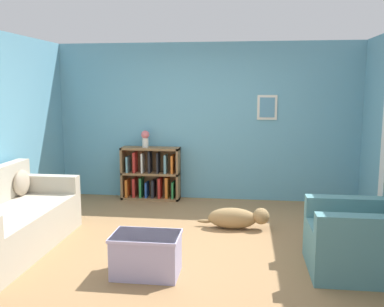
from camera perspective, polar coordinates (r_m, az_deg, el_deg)
name	(u,v)px	position (r m, az deg, el deg)	size (l,w,h in m)	color
ground_plane	(188,245)	(5.26, -0.57, -12.06)	(14.00, 14.00, 0.00)	#997047
wall_back	(206,122)	(7.17, 1.90, 4.24)	(5.60, 0.13, 2.60)	#609EB7
couch	(6,223)	(5.42, -23.55, -8.45)	(0.87, 2.02, 0.91)	#B7AD99
bookshelf	(151,175)	(7.25, -5.50, -2.84)	(0.98, 0.29, 0.88)	olive
recliner_chair	(366,238)	(4.75, 22.23, -10.40)	(1.01, 0.87, 1.04)	slate
coffee_table	(146,253)	(4.43, -6.12, -13.10)	(0.68, 0.45, 0.43)	#ADA3CC
dog	(237,218)	(5.80, 6.05, -8.53)	(0.97, 0.25, 0.29)	#9E7A4C
vase	(145,138)	(7.15, -6.24, 2.09)	(0.14, 0.14, 0.28)	silver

